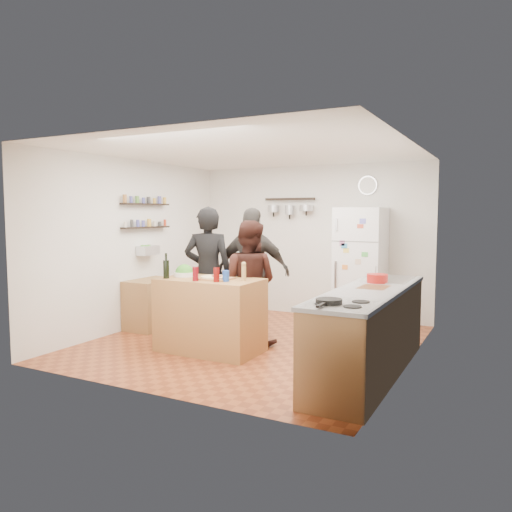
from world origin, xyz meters
The scene contains 26 objects.
room_shell centered at (0.00, 0.39, 1.25)m, with size 4.20×4.20×4.20m.
prep_island centered at (-0.28, -0.59, 0.46)m, with size 1.25×0.72×0.91m, color #9F6C3A.
pizza_board centered at (-0.20, -0.61, 0.92)m, with size 0.42×0.34×0.02m, color #996537.
pizza centered at (-0.20, -0.61, 0.94)m, with size 0.34×0.34×0.02m, color #CFBA88.
salad_bowl centered at (-0.70, -0.54, 0.94)m, with size 0.28×0.28×0.06m, color silver.
wine_bottle centered at (-0.78, -0.81, 1.02)m, with size 0.07×0.07×0.23m, color black.
wine_glass_near centered at (-0.33, -0.83, 0.99)m, with size 0.07×0.07×0.17m, color #5E080E.
wine_glass_far centered at (-0.06, -0.79, 1.00)m, with size 0.07×0.07×0.17m, color #600A08.
pepper_mill centered at (0.17, -0.54, 1.00)m, with size 0.06×0.06×0.18m, color #A27F44.
salt_canister centered at (0.02, -0.71, 0.98)m, with size 0.08×0.08×0.13m, color #1A3E93.
person_left centered at (-0.65, -0.07, 0.90)m, with size 0.66×0.43×1.81m, color black.
person_center centered at (-0.03, -0.06, 0.81)m, with size 0.79×0.61×1.62m, color black.
person_back centered at (-0.21, 0.41, 0.90)m, with size 1.05×0.44×1.79m, color #2B2826.
counter_run centered at (1.70, -0.55, 0.45)m, with size 0.63×2.63×0.90m, color #9E7042.
stove_top centered at (1.70, -1.50, 0.91)m, with size 0.60×0.62×0.02m, color white.
skillet centered at (1.60, -1.58, 0.94)m, with size 0.23×0.23×0.04m, color black.
sink centered at (1.70, 0.30, 0.92)m, with size 0.50×0.80×0.03m, color silver.
cutting_board centered at (1.70, -0.40, 0.91)m, with size 0.30×0.40×0.02m, color brown.
red_bowl centered at (1.65, -0.05, 0.97)m, with size 0.24×0.24×0.10m, color #A41712.
fridge centered at (0.95, 1.75, 0.90)m, with size 0.70×0.68×1.80m, color white.
wall_clock centered at (0.95, 2.08, 2.15)m, with size 0.30×0.30×0.03m, color silver.
spice_shelf_lower centered at (-1.93, 0.20, 1.50)m, with size 0.12×1.00×0.03m, color black.
spice_shelf_upper centered at (-1.93, 0.20, 1.85)m, with size 0.12×1.00×0.03m, color black.
produce_basket centered at (-1.90, 0.20, 1.15)m, with size 0.18×0.35×0.14m, color silver.
side_table centered at (-1.74, 0.07, 0.36)m, with size 0.50×0.80×0.73m, color olive.
pot_rack centered at (-0.35, 2.00, 1.95)m, with size 0.90×0.04×0.04m, color black.
Camera 1 is at (3.04, -5.73, 1.73)m, focal length 35.00 mm.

